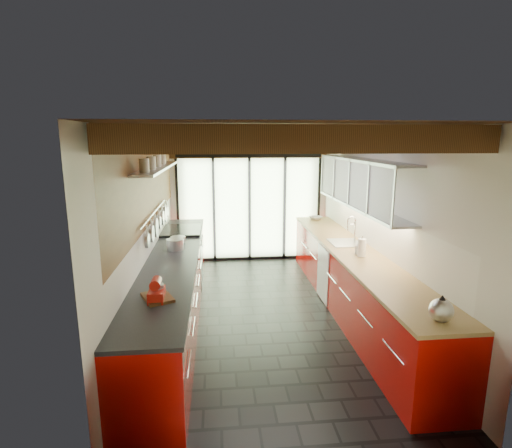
{
  "coord_description": "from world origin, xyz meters",
  "views": [
    {
      "loc": [
        -0.66,
        -5.32,
        2.48
      ],
      "look_at": [
        -0.09,
        0.4,
        1.25
      ],
      "focal_mm": 28.0,
      "sensor_mm": 36.0,
      "label": 1
    }
  ],
  "objects_px": {
    "stand_mixer": "(157,291)",
    "paper_towel": "(362,248)",
    "soap_bottle": "(358,247)",
    "kettle": "(441,309)",
    "bowl": "(315,218)"
  },
  "relations": [
    {
      "from": "stand_mixer",
      "to": "paper_towel",
      "type": "xyz_separation_m",
      "value": [
        2.54,
        1.24,
        0.03
      ]
    },
    {
      "from": "paper_towel",
      "to": "soap_bottle",
      "type": "height_order",
      "value": "paper_towel"
    },
    {
      "from": "kettle",
      "to": "soap_bottle",
      "type": "relative_size",
      "value": 1.54
    },
    {
      "from": "stand_mixer",
      "to": "kettle",
      "type": "bearing_deg",
      "value": -15.53
    },
    {
      "from": "stand_mixer",
      "to": "soap_bottle",
      "type": "bearing_deg",
      "value": 28.32
    },
    {
      "from": "stand_mixer",
      "to": "paper_towel",
      "type": "bearing_deg",
      "value": 26.01
    },
    {
      "from": "kettle",
      "to": "bowl",
      "type": "height_order",
      "value": "kettle"
    },
    {
      "from": "bowl",
      "to": "soap_bottle",
      "type": "bearing_deg",
      "value": -90.0
    },
    {
      "from": "stand_mixer",
      "to": "bowl",
      "type": "bearing_deg",
      "value": 56.19
    },
    {
      "from": "soap_bottle",
      "to": "stand_mixer",
      "type": "bearing_deg",
      "value": -151.68
    },
    {
      "from": "soap_bottle",
      "to": "bowl",
      "type": "xyz_separation_m",
      "value": [
        0.0,
        2.42,
        -0.06
      ]
    },
    {
      "from": "stand_mixer",
      "to": "kettle",
      "type": "height_order",
      "value": "kettle"
    },
    {
      "from": "stand_mixer",
      "to": "bowl",
      "type": "xyz_separation_m",
      "value": [
        2.54,
        3.79,
        -0.06
      ]
    },
    {
      "from": "kettle",
      "to": "bowl",
      "type": "distance_m",
      "value": 4.5
    },
    {
      "from": "paper_towel",
      "to": "stand_mixer",
      "type": "bearing_deg",
      "value": -153.99
    }
  ]
}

